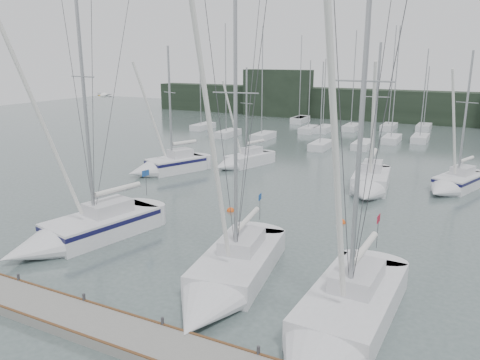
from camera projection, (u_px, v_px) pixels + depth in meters
name	position (u px, v px, depth m)	size (l,w,h in m)	color
ground	(179.00, 279.00, 22.18)	(160.00, 160.00, 0.00)	#4A5A58
dock	(105.00, 328.00, 17.82)	(24.00, 2.00, 0.40)	slate
far_treeline	(397.00, 106.00, 74.93)	(90.00, 4.00, 5.00)	black
far_building_left	(277.00, 93.00, 81.60)	(12.00, 3.00, 8.00)	black
mast_forest	(367.00, 133.00, 61.13)	(47.53, 25.11, 14.83)	silver
sailboat_near_left	(75.00, 234.00, 26.16)	(4.95, 9.77, 15.53)	silver
sailboat_near_center	(224.00, 282.00, 20.80)	(4.42, 10.30, 14.85)	silver
sailboat_near_right	(336.00, 329.00, 17.08)	(3.42, 10.50, 15.94)	silver
sailboat_mid_a	(164.00, 166.00, 42.14)	(5.34, 7.68, 11.95)	silver
sailboat_mid_b	(239.00, 162.00, 44.55)	(4.20, 7.11, 9.95)	silver
sailboat_mid_c	(369.00, 185.00, 36.12)	(3.49, 8.04, 12.06)	silver
sailboat_mid_d	(452.00, 184.00, 36.51)	(4.61, 7.33, 11.45)	silver
buoy_a	(231.00, 211.00, 31.93)	(0.53, 0.53, 0.53)	#E24E14
buoy_b	(341.00, 223.00, 29.68)	(0.56, 0.56, 0.56)	#E24E14
seagull	(104.00, 95.00, 19.02)	(1.00, 0.51, 0.20)	white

